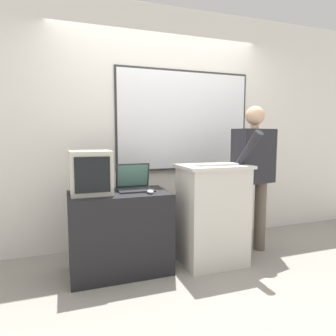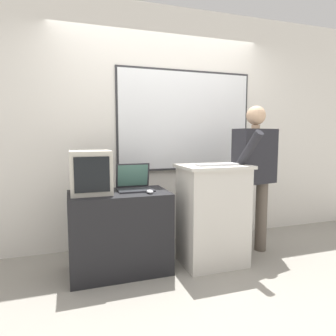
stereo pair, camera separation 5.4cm
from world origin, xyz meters
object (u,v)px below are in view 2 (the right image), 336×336
(computer_mouse_by_laptop, at_px, (150,192))
(crt_monitor, at_px, (90,172))
(side_desk, at_px, (120,232))
(laptop, at_px, (134,182))
(lectern_podium, at_px, (212,214))
(wireless_keyboard, at_px, (217,164))
(person_presenter, at_px, (255,169))

(computer_mouse_by_laptop, distance_m, crt_monitor, 0.58)
(side_desk, xyz_separation_m, laptop, (0.16, 0.08, 0.46))
(lectern_podium, distance_m, laptop, 0.86)
(side_desk, relative_size, crt_monitor, 2.24)
(wireless_keyboard, xyz_separation_m, computer_mouse_by_laptop, (-0.67, 0.03, -0.24))
(lectern_podium, height_order, crt_monitor, crt_monitor)
(lectern_podium, distance_m, crt_monitor, 1.28)
(wireless_keyboard, distance_m, crt_monitor, 1.21)
(laptop, bearing_deg, person_presenter, -3.80)
(computer_mouse_by_laptop, bearing_deg, side_desk, 150.18)
(lectern_podium, distance_m, wireless_keyboard, 0.52)
(laptop, distance_m, computer_mouse_by_laptop, 0.25)
(computer_mouse_by_laptop, bearing_deg, lectern_podium, 2.75)
(crt_monitor, bearing_deg, lectern_podium, -7.86)
(laptop, bearing_deg, wireless_keyboard, -18.70)
(lectern_podium, bearing_deg, laptop, 165.71)
(laptop, distance_m, wireless_keyboard, 0.83)
(lectern_podium, bearing_deg, wireless_keyboard, -86.43)
(laptop, bearing_deg, lectern_podium, -14.29)
(laptop, relative_size, wireless_keyboard, 0.82)
(laptop, height_order, crt_monitor, crt_monitor)
(lectern_podium, relative_size, wireless_keyboard, 2.43)
(laptop, xyz_separation_m, wireless_keyboard, (0.77, -0.26, 0.18))
(person_presenter, bearing_deg, computer_mouse_by_laptop, 175.01)
(person_presenter, height_order, computer_mouse_by_laptop, person_presenter)
(laptop, xyz_separation_m, crt_monitor, (-0.42, -0.03, 0.13))
(computer_mouse_by_laptop, bearing_deg, person_presenter, 6.48)
(side_desk, bearing_deg, wireless_keyboard, -11.18)
(side_desk, bearing_deg, lectern_podium, -7.30)
(computer_mouse_by_laptop, relative_size, crt_monitor, 0.24)
(person_presenter, height_order, laptop, person_presenter)
(wireless_keyboard, height_order, computer_mouse_by_laptop, wireless_keyboard)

